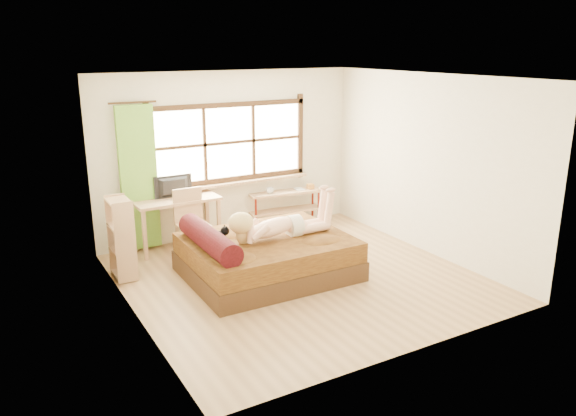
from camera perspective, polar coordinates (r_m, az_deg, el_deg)
floor at (r=7.79m, az=1.14°, el=-7.08°), size 4.50×4.50×0.00m
ceiling at (r=7.16m, az=1.26°, el=13.16°), size 4.50×4.50×0.00m
wall_back at (r=9.32m, az=-5.98°, el=5.43°), size 4.50×0.00×4.50m
wall_front at (r=5.63m, az=13.09°, el=-2.15°), size 4.50×0.00×4.50m
wall_left at (r=6.53m, az=-15.98°, el=0.19°), size 0.00×4.50×4.50m
wall_right at (r=8.71m, az=14.02°, el=4.28°), size 0.00×4.50×4.50m
window at (r=9.26m, az=-5.93°, el=6.37°), size 2.80×0.16×1.46m
curtain at (r=8.75m, az=-14.93°, el=2.92°), size 0.55×0.10×2.20m
bed at (r=7.75m, az=-2.43°, el=-4.85°), size 2.19×1.76×0.83m
woman at (r=7.61m, az=-0.95°, el=-0.65°), size 1.53×0.45×0.65m
kitten at (r=7.45m, az=-7.38°, el=-2.77°), size 0.33×0.13×0.26m
desk at (r=8.83m, az=-11.26°, el=0.28°), size 1.31×0.62×0.81m
monitor at (r=8.80m, az=-11.47°, el=2.11°), size 0.60×0.09×0.35m
chair at (r=8.57m, az=-9.81°, el=-1.08°), size 0.46×0.46×1.02m
pipe_shelf at (r=9.78m, az=-0.22°, el=0.75°), size 1.31×0.49×0.73m
cup at (r=9.58m, az=-1.85°, el=1.78°), size 0.14×0.14×0.10m
book at (r=9.83m, az=0.72°, el=1.90°), size 0.18×0.23×0.02m
bookshelf at (r=7.94m, az=-16.57°, el=-2.94°), size 0.28×0.49×1.12m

